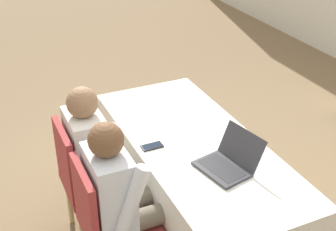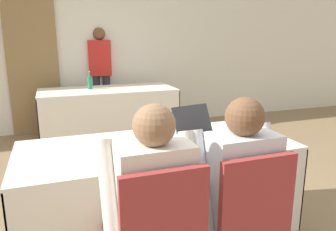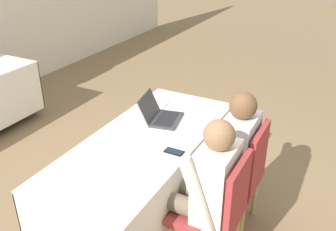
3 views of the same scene
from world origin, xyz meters
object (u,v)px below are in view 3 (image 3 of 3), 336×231
at_px(chair_near_right, 240,173).
at_px(person_checkered_shirt, 204,186).
at_px(laptop, 161,116).
at_px(cell_phone, 174,152).
at_px(person_white_shirt, 229,152).
at_px(chair_near_left, 218,209).

height_order(chair_near_right, person_checkered_shirt, person_checkered_shirt).
relative_size(laptop, cell_phone, 2.68).
height_order(person_checkered_shirt, person_white_shirt, same).
xyz_separation_m(laptop, cell_phone, (-0.41, -0.33, -0.04)).
distance_m(chair_near_left, chair_near_right, 0.47).
bearing_deg(chair_near_right, person_checkered_shirt, -12.31).
bearing_deg(chair_near_right, person_white_shirt, -90.00).
distance_m(laptop, chair_near_left, 0.98).
distance_m(person_checkered_shirt, person_white_shirt, 0.47).
distance_m(chair_near_left, person_white_shirt, 0.51).
xyz_separation_m(chair_near_right, person_checkered_shirt, (-0.47, 0.10, 0.16)).
distance_m(chair_near_right, person_white_shirt, 0.19).
relative_size(laptop, chair_near_right, 0.41).
bearing_deg(cell_phone, person_checkered_shirt, -118.60).
bearing_deg(laptop, person_checkered_shirt, -143.54).
distance_m(laptop, person_white_shirt, 0.66).
bearing_deg(chair_near_left, laptop, -127.79).
bearing_deg(person_white_shirt, cell_phone, -45.96).
bearing_deg(cell_phone, laptop, 38.96).
bearing_deg(cell_phone, chair_near_right, -53.93).
height_order(chair_near_left, person_checkered_shirt, person_checkered_shirt).
bearing_deg(laptop, chair_near_right, -109.41).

